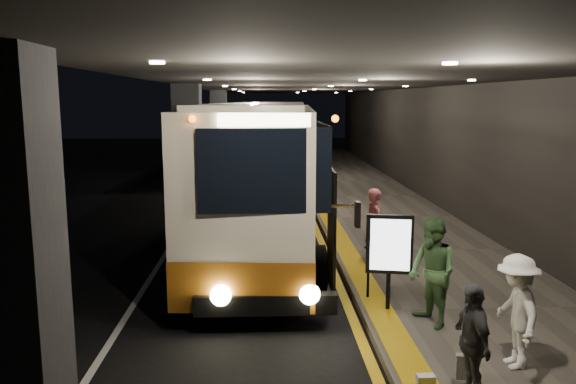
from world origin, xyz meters
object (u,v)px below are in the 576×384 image
object	(u,v)px
stanchion_post	(368,272)
coach_main	(264,181)
coach_second	(269,139)
passenger_waiting_grey	(471,341)
coach_third	(265,128)
info_sign	(389,246)
passenger_waiting_white	(516,311)
passenger_waiting_green	(432,272)
passenger_boarding	(375,225)
bag_polka	(466,367)

from	to	relation	value
stanchion_post	coach_main	bearing A→B (deg)	113.73
coach_second	stanchion_post	bearing A→B (deg)	-83.37
coach_second	passenger_waiting_grey	bearing A→B (deg)	-82.61
coach_third	stanchion_post	bearing A→B (deg)	-88.80
coach_second	info_sign	size ratio (longest dim) A/B	6.39
passenger_waiting_white	stanchion_post	xyz separation A→B (m)	(-1.57, 2.91, -0.32)
coach_main	coach_third	world-z (taller)	coach_main
passenger_waiting_green	passenger_boarding	bearing A→B (deg)	165.60
coach_main	passenger_boarding	distance (m)	3.42
coach_second	passenger_boarding	size ratio (longest dim) A/B	6.43
coach_main	coach_second	bearing A→B (deg)	92.86
passenger_waiting_green	passenger_waiting_white	bearing A→B (deg)	8.66
coach_second	coach_main	bearing A→B (deg)	-88.87
coach_main	passenger_waiting_white	size ratio (longest dim) A/B	7.33
coach_main	info_sign	world-z (taller)	coach_main
coach_main	stanchion_post	world-z (taller)	coach_main
passenger_waiting_white	info_sign	bearing A→B (deg)	-147.39
coach_second	info_sign	bearing A→B (deg)	-82.86
info_sign	stanchion_post	xyz separation A→B (m)	(-0.25, 0.64, -0.69)
passenger_boarding	passenger_waiting_white	size ratio (longest dim) A/B	1.06
coach_second	passenger_boarding	xyz separation A→B (m)	(2.29, -19.14, -0.66)
passenger_waiting_green	passenger_waiting_white	size ratio (longest dim) A/B	1.13
coach_third	passenger_waiting_green	bearing A→B (deg)	-87.62
passenger_waiting_green	stanchion_post	bearing A→B (deg)	-166.84
coach_second	stanchion_post	distance (m)	21.68
passenger_boarding	passenger_waiting_grey	bearing A→B (deg)	169.08
passenger_waiting_grey	stanchion_post	distance (m)	3.77
coach_third	bag_polka	size ratio (longest dim) A/B	32.64
passenger_boarding	passenger_waiting_white	distance (m)	5.45
passenger_waiting_grey	coach_main	bearing A→B (deg)	-166.34
bag_polka	stanchion_post	bearing A→B (deg)	103.22
coach_third	passenger_boarding	size ratio (longest dim) A/B	6.41
bag_polka	info_sign	world-z (taller)	info_sign
coach_main	passenger_waiting_white	world-z (taller)	coach_main
passenger_waiting_grey	passenger_boarding	bearing A→B (deg)	176.19
passenger_boarding	passenger_waiting_green	xyz separation A→B (m)	(0.21, -3.83, 0.05)
coach_main	passenger_waiting_grey	xyz separation A→B (m)	(2.62, -8.24, -0.89)
passenger_waiting_grey	bag_polka	size ratio (longest dim) A/B	4.42
info_sign	bag_polka	bearing A→B (deg)	-68.88
passenger_waiting_green	passenger_waiting_grey	distance (m)	2.35
passenger_waiting_grey	info_sign	distance (m)	3.12
passenger_boarding	coach_main	bearing A→B (deg)	40.31
coach_main	coach_second	world-z (taller)	coach_main
coach_second	bag_polka	size ratio (longest dim) A/B	32.75
passenger_waiting_grey	bag_polka	bearing A→B (deg)	159.88
coach_second	info_sign	distance (m)	22.31
info_sign	stanchion_post	world-z (taller)	info_sign
bag_polka	coach_second	bearing A→B (deg)	95.61
info_sign	passenger_waiting_green	bearing A→B (deg)	-42.52
coach_third	bag_polka	world-z (taller)	coach_third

